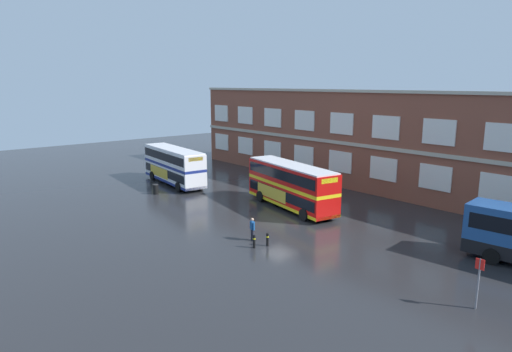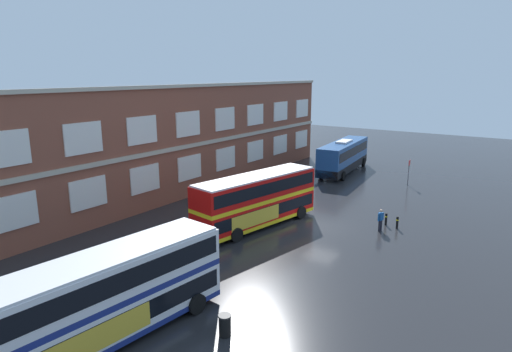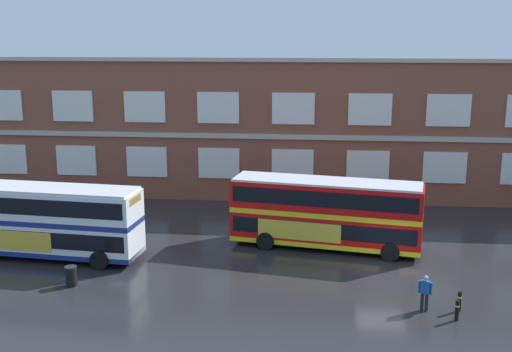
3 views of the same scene
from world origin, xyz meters
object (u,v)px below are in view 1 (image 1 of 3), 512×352
at_px(waiting_passenger, 252,228).
at_px(bus_stand_flag, 478,279).
at_px(double_decker_middle, 291,185).
at_px(safety_bollard_east, 267,239).
at_px(double_decker_near, 174,165).
at_px(station_litter_bin, 156,189).
at_px(safety_bollard_west, 254,241).

xyz_separation_m(waiting_passenger, bus_stand_flag, (15.12, 2.21, 0.70)).
bearing_deg(double_decker_middle, safety_bollard_east, -53.79).
height_order(double_decker_near, safety_bollard_east, double_decker_near).
bearing_deg(waiting_passenger, safety_bollard_east, 2.74).
relative_size(double_decker_middle, station_litter_bin, 10.95).
bearing_deg(bus_stand_flag, station_litter_bin, -178.32).
bearing_deg(double_decker_near, waiting_passenger, -14.51).
height_order(double_decker_near, bus_stand_flag, double_decker_near).
height_order(double_decker_middle, station_litter_bin, double_decker_middle).
bearing_deg(bus_stand_flag, double_decker_middle, 162.80).
distance_m(station_litter_bin, safety_bollard_east, 18.75).
bearing_deg(safety_bollard_west, bus_stand_flag, 12.62).
bearing_deg(waiting_passenger, station_litter_bin, 175.79).
height_order(double_decker_near, waiting_passenger, double_decker_near).
xyz_separation_m(safety_bollard_west, safety_bollard_east, (0.30, 0.97, 0.00)).
bearing_deg(safety_bollard_west, safety_bollard_east, 72.60).
bearing_deg(safety_bollard_west, station_litter_bin, 173.33).
xyz_separation_m(double_decker_middle, safety_bollard_west, (5.69, -9.15, -1.66)).
bearing_deg(station_litter_bin, safety_bollard_west, -6.67).
bearing_deg(safety_bollard_east, waiting_passenger, -177.26).
bearing_deg(station_litter_bin, bus_stand_flag, 1.68).
bearing_deg(station_litter_bin, double_decker_middle, 28.80).
distance_m(waiting_passenger, safety_bollard_west, 1.61).
relative_size(double_decker_middle, waiting_passenger, 6.64).
bearing_deg(safety_bollard_east, safety_bollard_west, -107.40).
height_order(station_litter_bin, safety_bollard_west, station_litter_bin).
distance_m(double_decker_near, safety_bollard_west, 22.37).
xyz_separation_m(waiting_passenger, station_litter_bin, (-17.14, 1.26, -0.41)).
distance_m(bus_stand_flag, station_litter_bin, 32.29).
relative_size(waiting_passenger, safety_bollard_west, 1.79).
height_order(waiting_passenger, safety_bollard_west, waiting_passenger).
bearing_deg(safety_bollard_east, double_decker_near, 166.68).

